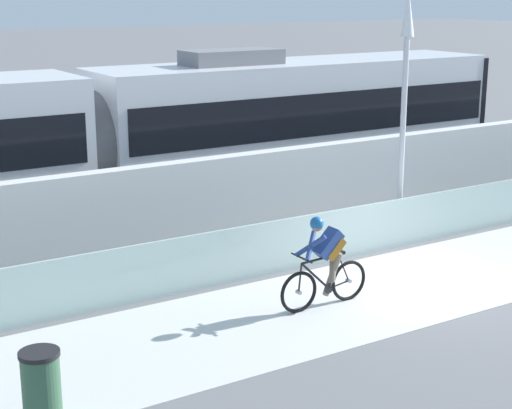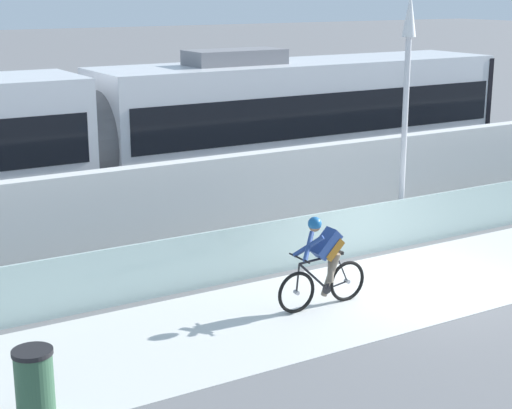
{
  "view_description": "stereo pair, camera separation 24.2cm",
  "coord_description": "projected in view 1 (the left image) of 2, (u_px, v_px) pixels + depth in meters",
  "views": [
    {
      "loc": [
        -10.04,
        -10.42,
        5.23
      ],
      "look_at": [
        -2.05,
        2.35,
        1.25
      ],
      "focal_mm": 57.45,
      "sensor_mm": 36.0,
      "label": 1
    },
    {
      "loc": [
        -9.84,
        -10.55,
        5.23
      ],
      "look_at": [
        -2.05,
        2.35,
        1.25
      ],
      "focal_mm": 57.45,
      "sensor_mm": 36.0,
      "label": 2
    }
  ],
  "objects": [
    {
      "name": "ground_plane",
      "position": [
        418.0,
        283.0,
        15.03
      ],
      "size": [
        200.0,
        200.0,
        0.0
      ],
      "primitive_type": "plane",
      "color": "slate"
    },
    {
      "name": "bike_path_deck",
      "position": [
        418.0,
        282.0,
        15.03
      ],
      "size": [
        32.0,
        3.2,
        0.01
      ],
      "primitive_type": "cube",
      "color": "silver",
      "rests_on": "ground"
    },
    {
      "name": "glass_parapet",
      "position": [
        356.0,
        231.0,
        16.41
      ],
      "size": [
        32.0,
        0.05,
        1.03
      ],
      "primitive_type": "cube",
      "color": "#ADC6C1",
      "rests_on": "ground"
    },
    {
      "name": "concrete_barrier_wall",
      "position": [
        304.0,
        191.0,
        17.77
      ],
      "size": [
        32.0,
        0.36,
        1.96
      ],
      "primitive_type": "cube",
      "color": "silver",
      "rests_on": "ground"
    },
    {
      "name": "tram_rail_near",
      "position": [
        245.0,
        209.0,
        20.05
      ],
      "size": [
        32.0,
        0.08,
        0.01
      ],
      "primitive_type": "cube",
      "color": "#595654",
      "rests_on": "ground"
    },
    {
      "name": "tram_rail_far",
      "position": [
        216.0,
        197.0,
        21.23
      ],
      "size": [
        32.0,
        0.08,
        0.01
      ],
      "primitive_type": "cube",
      "color": "#595654",
      "rests_on": "ground"
    },
    {
      "name": "tram",
      "position": [
        86.0,
        143.0,
        18.26
      ],
      "size": [
        22.56,
        2.54,
        3.81
      ],
      "color": "silver",
      "rests_on": "ground"
    },
    {
      "name": "cyclist_on_bike",
      "position": [
        325.0,
        263.0,
        13.73
      ],
      "size": [
        1.77,
        0.58,
        1.61
      ],
      "color": "black",
      "rests_on": "ground"
    },
    {
      "name": "lamp_post_antenna",
      "position": [
        405.0,
        87.0,
        16.67
      ],
      "size": [
        0.28,
        0.28,
        5.2
      ],
      "color": "gray",
      "rests_on": "ground"
    },
    {
      "name": "trash_bin",
      "position": [
        41.0,
        387.0,
        10.07
      ],
      "size": [
        0.51,
        0.51,
        0.96
      ],
      "color": "#33593F",
      "rests_on": "ground"
    }
  ]
}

